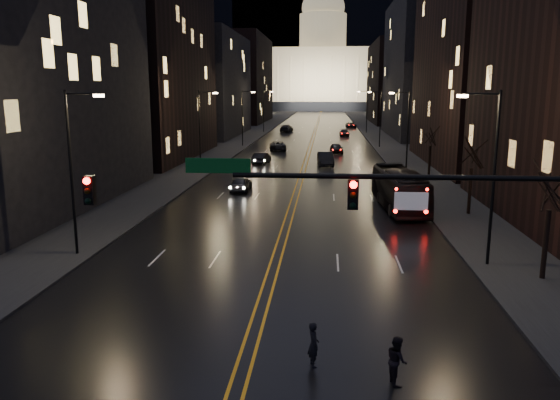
% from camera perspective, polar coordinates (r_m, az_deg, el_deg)
% --- Properties ---
extents(ground, '(900.00, 900.00, 0.00)m').
position_cam_1_polar(ground, '(20.12, -3.18, -15.11)').
color(ground, black).
rests_on(ground, ground).
extents(road, '(20.00, 320.00, 0.02)m').
position_cam_1_polar(road, '(148.11, 3.90, 7.88)').
color(road, black).
rests_on(road, ground).
extents(sidewalk_left, '(8.00, 320.00, 0.16)m').
position_cam_1_polar(sidewalk_left, '(149.01, -1.54, 7.95)').
color(sidewalk_left, black).
rests_on(sidewalk_left, ground).
extents(sidewalk_right, '(8.00, 320.00, 0.16)m').
position_cam_1_polar(sidewalk_right, '(148.52, 9.36, 7.80)').
color(sidewalk_right, black).
rests_on(sidewalk_right, ground).
extents(center_line, '(0.62, 320.00, 0.01)m').
position_cam_1_polar(center_line, '(148.11, 3.90, 7.89)').
color(center_line, orange).
rests_on(center_line, road).
extents(building_left_near, '(12.00, 28.00, 22.00)m').
position_cam_1_polar(building_left_near, '(46.33, -26.45, 12.74)').
color(building_left_near, black).
rests_on(building_left_near, ground).
extents(building_left_mid, '(12.00, 30.00, 28.00)m').
position_cam_1_polar(building_left_mid, '(75.77, -13.75, 14.87)').
color(building_left_mid, black).
rests_on(building_left_mid, ground).
extents(building_left_far, '(12.00, 34.00, 20.00)m').
position_cam_1_polar(building_left_far, '(112.33, -7.41, 11.81)').
color(building_left_far, black).
rests_on(building_left_far, ground).
extents(building_left_dist, '(12.00, 40.00, 24.00)m').
position_cam_1_polar(building_left_dist, '(159.60, -3.71, 12.44)').
color(building_left_dist, black).
rests_on(building_left_dist, ground).
extents(building_right_tall, '(12.00, 30.00, 38.00)m').
position_cam_1_polar(building_right_tall, '(70.98, 21.02, 18.78)').
color(building_right_tall, black).
rests_on(building_right_tall, ground).
extents(building_right_mid, '(12.00, 34.00, 26.00)m').
position_cam_1_polar(building_right_mid, '(111.42, 14.77, 13.09)').
color(building_right_mid, black).
rests_on(building_right_mid, ground).
extents(building_right_dist, '(12.00, 40.00, 22.00)m').
position_cam_1_polar(building_right_dist, '(158.90, 11.78, 11.88)').
color(building_right_dist, black).
rests_on(building_right_dist, ground).
extents(mountain_ridge, '(520.00, 60.00, 130.00)m').
position_cam_1_polar(mountain_ridge, '(403.48, 10.75, 19.17)').
color(mountain_ridge, black).
rests_on(mountain_ridge, ground).
extents(capitol, '(90.00, 50.00, 58.50)m').
position_cam_1_polar(capitol, '(267.96, 4.44, 13.09)').
color(capitol, black).
rests_on(capitol, ground).
extents(traffic_signal, '(17.29, 0.45, 7.00)m').
position_cam_1_polar(traffic_signal, '(18.53, 15.05, -1.05)').
color(traffic_signal, black).
rests_on(traffic_signal, ground).
extents(streetlamp_right_near, '(2.13, 0.25, 9.00)m').
position_cam_1_polar(streetlamp_right_near, '(29.26, 21.16, 2.99)').
color(streetlamp_right_near, black).
rests_on(streetlamp_right_near, ground).
extents(streetlamp_left_near, '(2.13, 0.25, 9.00)m').
position_cam_1_polar(streetlamp_left_near, '(31.13, -20.73, 3.48)').
color(streetlamp_left_near, black).
rests_on(streetlamp_left_near, ground).
extents(streetlamp_right_mid, '(2.13, 0.25, 9.00)m').
position_cam_1_polar(streetlamp_right_mid, '(58.53, 13.04, 7.28)').
color(streetlamp_right_mid, black).
rests_on(streetlamp_right_mid, ground).
extents(streetlamp_left_mid, '(2.13, 0.25, 9.00)m').
position_cam_1_polar(streetlamp_left_mid, '(59.48, -8.24, 7.52)').
color(streetlamp_left_mid, black).
rests_on(streetlamp_left_mid, ground).
extents(streetlamp_right_far, '(2.13, 0.25, 9.00)m').
position_cam_1_polar(streetlamp_right_far, '(88.29, 10.33, 8.67)').
color(streetlamp_right_far, black).
rests_on(streetlamp_right_far, ground).
extents(streetlamp_left_far, '(2.13, 0.25, 9.00)m').
position_cam_1_polar(streetlamp_left_far, '(88.92, -3.85, 8.85)').
color(streetlamp_left_far, black).
rests_on(streetlamp_left_far, ground).
extents(streetlamp_right_dist, '(2.13, 0.25, 9.00)m').
position_cam_1_polar(streetlamp_right_dist, '(118.17, 8.98, 9.36)').
color(streetlamp_right_dist, black).
rests_on(streetlamp_right_dist, ground).
extents(streetlamp_left_dist, '(2.13, 0.25, 9.00)m').
position_cam_1_polar(streetlamp_left_dist, '(118.64, -1.64, 9.50)').
color(streetlamp_left_dist, black).
rests_on(streetlamp_left_dist, ground).
extents(tree_right_near, '(2.40, 2.40, 6.65)m').
position_cam_1_polar(tree_right_near, '(28.19, 26.46, 1.12)').
color(tree_right_near, black).
rests_on(tree_right_near, ground).
extents(tree_right_mid, '(2.40, 2.40, 6.65)m').
position_cam_1_polar(tree_right_mid, '(41.39, 19.46, 4.57)').
color(tree_right_mid, black).
rests_on(tree_right_mid, ground).
extents(tree_right_far, '(2.40, 2.40, 6.65)m').
position_cam_1_polar(tree_right_far, '(56.95, 15.49, 6.50)').
color(tree_right_far, black).
rests_on(tree_right_far, ground).
extents(bus, '(3.31, 10.99, 3.02)m').
position_cam_1_polar(bus, '(42.86, 12.35, 1.09)').
color(bus, black).
rests_on(bus, ground).
extents(oncoming_car_a, '(1.72, 4.17, 1.41)m').
position_cam_1_polar(oncoming_car_a, '(49.39, -4.13, 1.72)').
color(oncoming_car_a, black).
rests_on(oncoming_car_a, ground).
extents(oncoming_car_b, '(2.04, 4.49, 1.43)m').
position_cam_1_polar(oncoming_car_b, '(67.86, -1.95, 4.39)').
color(oncoming_car_b, black).
rests_on(oncoming_car_b, ground).
extents(oncoming_car_c, '(3.05, 5.47, 1.45)m').
position_cam_1_polar(oncoming_car_c, '(83.34, -0.24, 5.70)').
color(oncoming_car_c, black).
rests_on(oncoming_car_c, ground).
extents(oncoming_car_d, '(2.93, 5.72, 1.59)m').
position_cam_1_polar(oncoming_car_d, '(120.88, 0.68, 7.50)').
color(oncoming_car_d, black).
rests_on(oncoming_car_d, ground).
extents(receding_car_a, '(2.16, 5.21, 1.68)m').
position_cam_1_polar(receding_car_a, '(66.21, 4.77, 4.29)').
color(receding_car_a, black).
rests_on(receding_car_a, ground).
extents(receding_car_b, '(2.05, 4.44, 1.47)m').
position_cam_1_polar(receding_car_b, '(79.76, 5.91, 5.39)').
color(receding_car_b, black).
rests_on(receding_car_b, ground).
extents(receding_car_c, '(1.94, 4.65, 1.34)m').
position_cam_1_polar(receding_car_c, '(109.98, 6.74, 6.97)').
color(receding_car_c, black).
rests_on(receding_car_c, ground).
extents(receding_car_d, '(2.63, 5.08, 1.37)m').
position_cam_1_polar(receding_car_d, '(135.58, 7.43, 7.78)').
color(receding_car_d, black).
rests_on(receding_car_d, ground).
extents(pedestrian_a, '(0.52, 0.65, 1.54)m').
position_cam_1_polar(pedestrian_a, '(18.56, 3.52, -14.85)').
color(pedestrian_a, black).
rests_on(pedestrian_a, ground).
extents(pedestrian_b, '(0.55, 0.82, 1.55)m').
position_cam_1_polar(pedestrian_b, '(17.96, 12.12, -16.03)').
color(pedestrian_b, black).
rests_on(pedestrian_b, ground).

